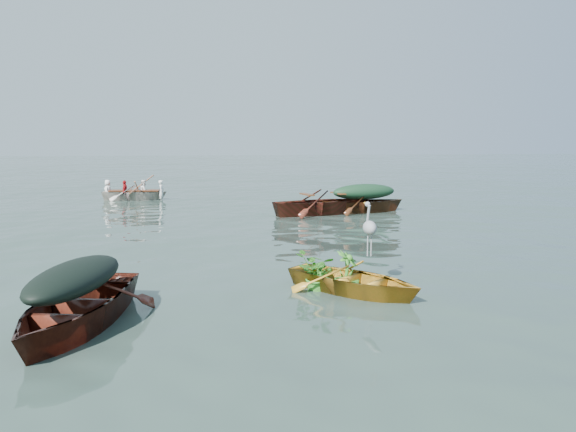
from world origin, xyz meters
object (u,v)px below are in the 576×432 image
Objects in this scene: yellow_dinghy at (354,293)px; heron at (370,236)px; open_wooden_boat at (323,214)px; green_tarp_boat at (364,212)px; rowed_boat at (135,200)px; dark_covered_boat at (77,328)px.

heron is (0.36, 0.42, 0.84)m from yellow_dinghy.
heron is (-0.91, -8.85, 0.84)m from open_wooden_boat.
heron reaches higher than yellow_dinghy.
rowed_boat is (-8.15, 4.87, 0.00)m from green_tarp_boat.
rowed_boat is (-5.41, 14.47, 0.00)m from yellow_dinghy.
heron is at bearing 32.57° from dark_covered_boat.
open_wooden_boat is at bearing 75.60° from dark_covered_boat.
open_wooden_boat is at bearing 38.64° from yellow_dinghy.
dark_covered_boat is 11.71m from open_wooden_boat.
open_wooden_boat is 8.47m from rowed_boat.
rowed_boat is at bearing 46.17° from green_tarp_boat.
yellow_dinghy is at bearing -154.41° from rowed_boat.
rowed_boat is at bearing 66.93° from yellow_dinghy.
heron reaches higher than rowed_boat.
green_tarp_boat is 9.49m from rowed_boat.
dark_covered_boat is 1.10× the size of rowed_boat.
dark_covered_boat is at bearing 138.46° from open_wooden_boat.
heron is at bearing 159.38° from open_wooden_boat.
green_tarp_boat is at bearing 31.95° from heron.
green_tarp_boat is 9.53m from heron.
open_wooden_boat reaches higher than dark_covered_boat.
green_tarp_boat is 4.48× the size of heron.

